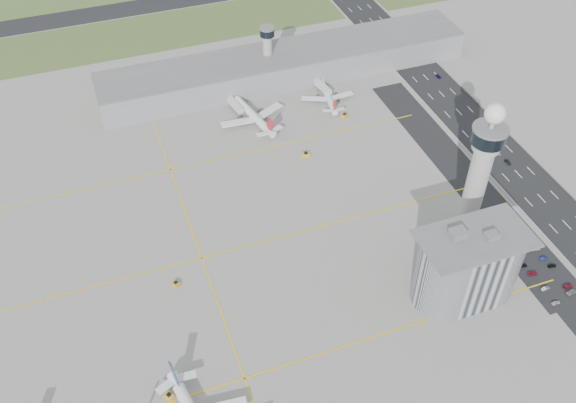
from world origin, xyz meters
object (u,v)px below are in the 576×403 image
object	(u,v)px
jet_bridge_far_0	(230,101)
car_lot_11	(527,238)
airplane_far_b	(328,92)
car_lot_1	(546,288)
car_lot_5	(503,242)
tug_5	(345,115)
car_hw_1	(508,162)
jet_bridge_far_1	(316,83)
secondary_tower	(268,49)
car_lot_3	(523,265)
admin_building	(468,265)
car_lot_2	(533,273)
car_lot_6	(571,292)
car_hw_4	(370,30)
car_lot_9	(544,258)
control_tower	(481,166)
car_lot_7	(568,286)
tug_2	(169,396)
tug_3	(176,283)
car_lot_0	(556,303)
airplane_far_a	(252,110)
car_hw_2	(439,76)
car_lot_8	(552,266)
car_lot_10	(536,249)
car_lot_4	(508,249)
tug_4	(306,154)

from	to	relation	value
jet_bridge_far_0	car_lot_11	distance (m)	166.66
airplane_far_b	jet_bridge_far_0	distance (m)	53.20
car_lot_1	car_lot_5	size ratio (longest dim) A/B	1.04
tug_5	car_hw_1	world-z (taller)	tug_5
jet_bridge_far_0	car_hw_1	size ratio (longest dim) A/B	3.60
airplane_far_b	jet_bridge_far_1	bearing A→B (deg)	16.20
secondary_tower	car_lot_3	bearing A→B (deg)	-72.78
admin_building	car_lot_5	world-z (taller)	admin_building
secondary_tower	jet_bridge_far_1	distance (m)	32.60
car_lot_2	car_lot_6	size ratio (longest dim) A/B	0.89
jet_bridge_far_0	car_hw_4	distance (m)	116.75
car_lot_6	car_lot_9	size ratio (longest dim) A/B	1.28
control_tower	car_lot_7	world-z (taller)	control_tower
jet_bridge_far_1	car_lot_11	xyz separation A→B (m)	(41.43, -139.33, -2.30)
jet_bridge_far_0	car_hw_1	distance (m)	146.43
tug_2	tug_3	world-z (taller)	tug_2
car_lot_9	tug_2	bearing A→B (deg)	95.43
jet_bridge_far_0	car_lot_11	xyz separation A→B (m)	(91.43, -139.33, -2.30)
jet_bridge_far_0	car_lot_6	xyz separation A→B (m)	(90.30, -169.95, -2.23)
tug_2	car_lot_0	world-z (taller)	tug_2
secondary_tower	car_lot_5	bearing A→B (deg)	-71.28
jet_bridge_far_1	car_lot_1	world-z (taller)	jet_bridge_far_1
car_lot_9	car_lot_11	xyz separation A→B (m)	(0.39, 12.05, -0.02)
airplane_far_a	car_lot_1	size ratio (longest dim) A/B	11.13
car_hw_2	car_lot_9	bearing A→B (deg)	-101.41
tug_2	car_lot_6	size ratio (longest dim) A/B	0.72
car_lot_1	car_hw_4	xyz separation A→B (m)	(24.18, 213.29, 0.01)
car_lot_1	car_lot_8	bearing A→B (deg)	-53.38
admin_building	car_lot_9	world-z (taller)	admin_building
control_tower	car_lot_5	distance (m)	38.49
jet_bridge_far_1	car_lot_9	xyz separation A→B (m)	(41.04, -151.37, -2.27)
car_lot_10	car_lot_4	bearing A→B (deg)	78.28
secondary_tower	car_lot_4	bearing A→B (deg)	-71.93
airplane_far_a	car_lot_2	bearing A→B (deg)	-164.08
car_lot_2	car_lot_3	distance (m)	5.16
jet_bridge_far_1	car_hw_4	world-z (taller)	jet_bridge_far_1
control_tower	car_lot_0	bearing A→B (deg)	-76.72
car_hw_1	tug_4	bearing A→B (deg)	156.42
admin_building	car_hw_4	size ratio (longest dim) A/B	11.16
car_lot_0	car_lot_6	distance (m)	9.21
airplane_far_b	car_lot_9	xyz separation A→B (m)	(39.44, -138.57, -4.28)
car_hw_1	admin_building	bearing A→B (deg)	-136.21
car_lot_10	car_hw_1	bearing A→B (deg)	-14.68
tug_5	car_lot_8	size ratio (longest dim) A/B	0.92
car_lot_0	car_lot_3	xyz separation A→B (m)	(-0.82, 20.62, -0.06)
tug_4	car_lot_0	world-z (taller)	tug_4
car_lot_0	car_lot_7	bearing A→B (deg)	-59.61
car_lot_6	car_lot_7	size ratio (longest dim) A/B	1.05
control_tower	car_lot_10	size ratio (longest dim) A/B	14.84
airplane_far_a	car_lot_1	distance (m)	166.23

